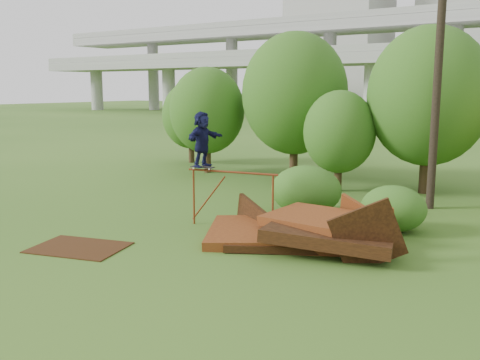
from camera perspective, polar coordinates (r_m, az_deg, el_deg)
The scene contains 16 objects.
ground at distance 13.68m, azimuth -1.86°, elevation -8.14°, with size 240.00×240.00×0.00m, color #2D5116.
scrap_pile at distance 14.63m, azimuth 6.58°, elevation -5.60°, with size 5.89×4.14×1.95m.
grind_rail at distance 16.06m, azimuth -0.85°, elevation -0.70°, with size 2.87×0.60×1.76m.
skateboard at distance 16.39m, azimuth -4.03°, elevation 1.39°, with size 0.77×0.34×0.08m.
skater at distance 16.29m, azimuth -4.06°, elevation 4.37°, with size 1.56×0.50×1.68m, color #101236.
flat_plate at distance 14.97m, azimuth -16.81°, elevation -6.91°, with size 2.39×1.71×0.03m, color #341C0B.
tree_0 at distance 26.68m, azimuth -3.53°, elevation 7.40°, with size 3.71×3.71×5.24m.
tree_1 at distance 24.79m, azimuth 5.86°, elevation 9.14°, with size 4.84×4.84×6.73m.
tree_2 at distance 22.17m, azimuth 10.56°, elevation 5.06°, with size 2.93×2.93×4.13m.
tree_3 at distance 22.51m, azimuth 19.47°, elevation 8.42°, with size 4.79×4.79×6.64m.
tree_6 at distance 30.42m, azimuth -5.25°, elevation 6.87°, with size 3.25×3.25×4.55m.
shrub_left at distance 18.04m, azimuth 7.06°, elevation -1.08°, with size 2.39×2.21×1.65m, color #295416.
shrub_right at distance 16.48m, azimuth 16.05°, elevation -2.94°, with size 1.94×1.78×1.37m, color #295416.
utility_pole at distance 19.66m, azimuth 20.32°, elevation 10.11°, with size 1.40×0.28×8.89m.
building_left at distance 115.76m, azimuth 10.62°, elevation 16.26°, with size 18.00×16.00×35.00m, color #9E9E99.
building_right at distance 115.44m, azimuth 22.39°, elevation 13.98°, with size 14.00×14.00×28.00m, color #9E9E99.
Camera 1 is at (7.56, -10.59, 4.22)m, focal length 40.00 mm.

